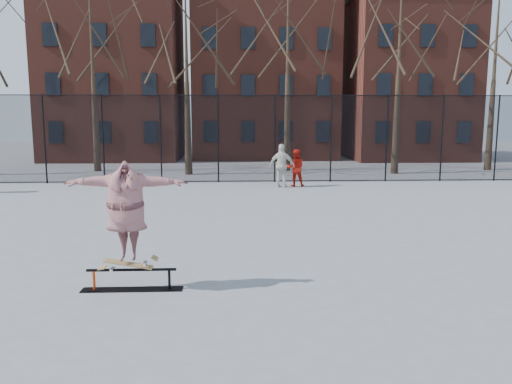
{
  "coord_description": "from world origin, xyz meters",
  "views": [
    {
      "loc": [
        -0.62,
        -9.89,
        3.05
      ],
      "look_at": [
        -0.14,
        1.5,
        1.3
      ],
      "focal_mm": 35.0,
      "sensor_mm": 36.0,
      "label": 1
    }
  ],
  "objects_px": {
    "skateboard": "(129,266)",
    "skater": "(127,214)",
    "bystander_red": "(296,168)",
    "skate_rail": "(132,281)",
    "bystander_white": "(282,166)"
  },
  "relations": [
    {
      "from": "bystander_white",
      "to": "skater",
      "type": "bearing_deg",
      "value": 86.29
    },
    {
      "from": "skate_rail",
      "to": "skateboard",
      "type": "relative_size",
      "value": 1.95
    },
    {
      "from": "skateboard",
      "to": "skater",
      "type": "relative_size",
      "value": 0.43
    },
    {
      "from": "skateboard",
      "to": "bystander_red",
      "type": "height_order",
      "value": "bystander_red"
    },
    {
      "from": "skate_rail",
      "to": "skateboard",
      "type": "height_order",
      "value": "skateboard"
    },
    {
      "from": "skate_rail",
      "to": "skateboard",
      "type": "distance_m",
      "value": 0.3
    },
    {
      "from": "skateboard",
      "to": "bystander_red",
      "type": "distance_m",
      "value": 13.73
    },
    {
      "from": "skater",
      "to": "bystander_red",
      "type": "relative_size",
      "value": 1.32
    },
    {
      "from": "bystander_white",
      "to": "skate_rail",
      "type": "bearing_deg",
      "value": 86.47
    },
    {
      "from": "skate_rail",
      "to": "skater",
      "type": "height_order",
      "value": "skater"
    },
    {
      "from": "skateboard",
      "to": "skater",
      "type": "bearing_deg",
      "value": 0.0
    },
    {
      "from": "skate_rail",
      "to": "bystander_white",
      "type": "distance_m",
      "value": 13.24
    },
    {
      "from": "bystander_red",
      "to": "bystander_white",
      "type": "distance_m",
      "value": 0.71
    },
    {
      "from": "skateboard",
      "to": "bystander_white",
      "type": "distance_m",
      "value": 13.24
    },
    {
      "from": "bystander_white",
      "to": "bystander_red",
      "type": "bearing_deg",
      "value": -140.33
    }
  ]
}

